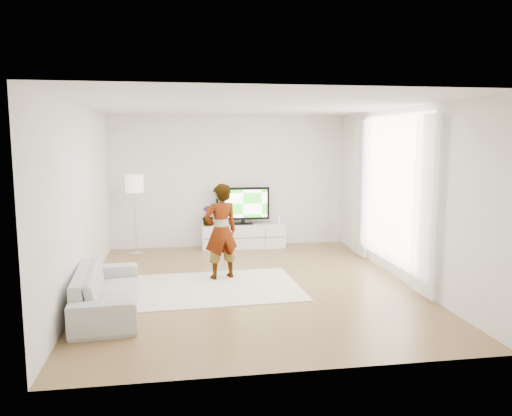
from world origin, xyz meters
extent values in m
plane|color=olive|center=(0.00, 0.00, 0.00)|extent=(6.00, 6.00, 0.00)
plane|color=white|center=(0.00, 0.00, 2.80)|extent=(6.00, 6.00, 0.00)
cube|color=white|center=(-2.50, 0.00, 1.40)|extent=(0.02, 6.00, 2.80)
cube|color=white|center=(2.50, 0.00, 1.40)|extent=(0.02, 6.00, 2.80)
cube|color=white|center=(0.00, 3.00, 1.40)|extent=(5.00, 0.02, 2.80)
cube|color=white|center=(0.00, -3.00, 1.40)|extent=(5.00, 0.02, 2.80)
cube|color=white|center=(2.48, 0.30, 1.45)|extent=(0.01, 2.60, 2.50)
cube|color=white|center=(2.40, -1.00, 1.35)|extent=(0.04, 0.70, 2.60)
cube|color=white|center=(2.40, 1.60, 1.35)|extent=(0.04, 0.70, 2.60)
cube|color=white|center=(0.26, 2.77, 0.25)|extent=(1.75, 0.49, 0.49)
cube|color=black|center=(0.26, 2.52, 0.25)|extent=(1.70, 0.00, 0.01)
cube|color=black|center=(-0.17, 2.52, 0.25)|extent=(0.01, 0.00, 0.43)
cube|color=black|center=(0.70, 2.52, 0.25)|extent=(0.01, 0.00, 0.43)
cube|color=black|center=(0.26, 2.79, 0.50)|extent=(0.40, 0.22, 0.02)
cube|color=black|center=(0.26, 2.79, 0.55)|extent=(0.08, 0.05, 0.08)
cube|color=black|center=(0.26, 2.79, 0.94)|extent=(1.13, 0.06, 0.69)
cube|color=green|center=(0.26, 2.76, 0.94)|extent=(1.03, 0.01, 0.59)
cube|color=white|center=(1.03, 2.77, 0.59)|extent=(0.05, 0.15, 0.20)
cube|color=#4CB2FF|center=(1.03, 2.69, 0.61)|extent=(0.01, 0.00, 0.11)
imported|color=#3F7238|center=(-0.48, 2.77, 0.70)|extent=(0.24, 0.24, 0.41)
cube|color=#F4E5D0|center=(-0.54, -0.06, 0.01)|extent=(2.64, 1.95, 0.01)
imported|color=#334772|center=(-0.41, 0.45, 0.80)|extent=(0.66, 0.53, 1.57)
imported|color=#ACADA8|center=(-2.06, -0.89, 0.29)|extent=(0.93, 2.07, 0.59)
cylinder|color=silver|center=(-1.94, 2.49, 0.01)|extent=(0.28, 0.28, 0.02)
cylinder|color=silver|center=(-1.94, 2.49, 0.64)|extent=(0.04, 0.04, 1.23)
cylinder|color=white|center=(-1.94, 2.49, 1.43)|extent=(0.36, 0.36, 0.35)
camera|label=1|loc=(-1.10, -7.58, 2.31)|focal=35.00mm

